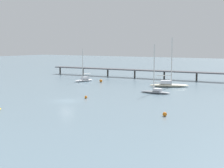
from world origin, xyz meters
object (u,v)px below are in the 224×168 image
Objects in this scene: sailboat_white at (84,79)px; mooring_buoy_outer at (165,114)px; pier at (218,70)px; sailboat_gray at (155,90)px; mooring_buoy_inner at (101,81)px; sailboat_cream at (169,84)px; mooring_buoy_mid at (86,97)px.

sailboat_white is 14.46× the size of mooring_buoy_outer.
sailboat_gray is (-5.54, -28.23, -2.79)m from pier.
pier reaches higher than mooring_buoy_inner.
sailboat_gray is at bearing -81.28° from sailboat_cream.
mooring_buoy_inner is (5.08, 0.89, -0.21)m from sailboat_white.
mooring_buoy_outer is at bearing -84.09° from pier.
mooring_buoy_mid is (-8.33, -13.10, -0.34)m from sailboat_gray.
mooring_buoy_outer is (36.61, -29.21, -0.30)m from sailboat_white.
mooring_buoy_outer is (4.94, -47.75, -3.08)m from pier.
sailboat_cream is at bearing 111.65° from mooring_buoy_outer.
sailboat_white is 28.91m from mooring_buoy_mid.
sailboat_white is (-24.40, -1.56, -0.09)m from sailboat_cream.
sailboat_white reaches higher than mooring_buoy_outer.
sailboat_cream is 14.66× the size of mooring_buoy_inner.
mooring_buoy_inner is (-21.04, 10.57, -0.20)m from sailboat_gray.
sailboat_gray is 1.13× the size of sailboat_white.
mooring_buoy_mid is (-13.87, -41.32, -3.13)m from pier.
sailboat_cream is 1.31× the size of sailboat_white.
pier reaches higher than mooring_buoy_mid.
mooring_buoy_mid is at bearing -108.56° from pier.
mooring_buoy_outer is at bearing -68.35° from sailboat_cream.
mooring_buoy_mid is at bearing -122.46° from sailboat_gray.
mooring_buoy_mid is (-6.61, -24.34, -0.44)m from sailboat_cream.
sailboat_cream is at bearing -113.17° from pier.
mooring_buoy_outer is at bearing -43.67° from mooring_buoy_inner.
pier is 43.70m from mooring_buoy_mid.
sailboat_white is 11.23× the size of mooring_buoy_inner.
sailboat_white reaches higher than pier.
sailboat_gray reaches higher than pier.
mooring_buoy_mid is at bearing -105.18° from sailboat_cream.
mooring_buoy_outer is (10.49, -19.53, -0.29)m from sailboat_gray.
sailboat_gray is 22.17m from mooring_buoy_outer.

